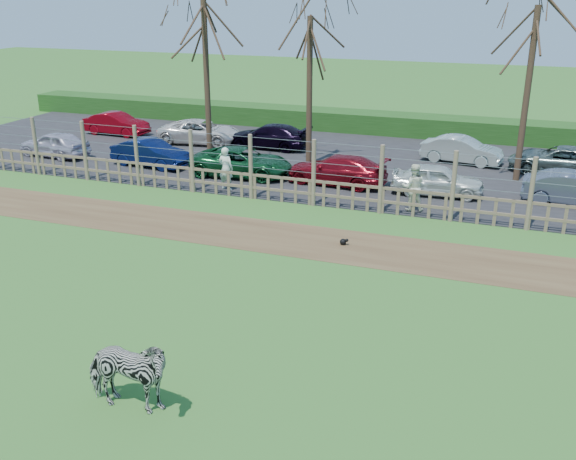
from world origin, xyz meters
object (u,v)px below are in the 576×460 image
(car_7, at_px, (117,124))
(car_9, at_px, (269,136))
(tree_left, at_px, (205,36))
(visitor_a, at_px, (226,169))
(car_1, at_px, (150,153))
(car_12, at_px, (560,160))
(car_5, at_px, (574,189))
(car_11, at_px, (462,150))
(car_0, at_px, (55,144))
(car_3, at_px, (337,170))
(tree_right, at_px, (532,52))
(car_4, at_px, (438,180))
(crow, at_px, (343,242))
(visitor_b, at_px, (413,187))
(tree_mid, at_px, (310,56))
(car_2, at_px, (241,162))
(car_8, at_px, (201,132))
(zebra, at_px, (127,375))

(car_7, bearing_deg, car_9, -87.61)
(tree_left, distance_m, visitor_a, 6.65)
(car_1, bearing_deg, car_12, -67.75)
(car_5, relative_size, car_11, 1.00)
(car_0, height_order, car_3, same)
(car_0, height_order, car_7, same)
(tree_left, distance_m, car_12, 16.33)
(tree_right, distance_m, car_3, 8.87)
(visitor_a, xyz_separation_m, car_7, (-10.04, 7.33, -0.26))
(car_0, distance_m, car_11, 19.15)
(car_4, distance_m, car_7, 18.75)
(crow, bearing_deg, visitor_b, 70.07)
(tree_mid, xyz_separation_m, visitor_b, (5.56, -4.90, -3.96))
(car_0, xyz_separation_m, car_12, (22.56, 4.95, 0.00))
(tree_right, relative_size, crow, 26.60)
(tree_mid, xyz_separation_m, car_5, (11.05, -2.21, -4.23))
(car_1, distance_m, car_5, 17.67)
(car_2, relative_size, car_9, 1.04)
(tree_right, relative_size, car_8, 1.70)
(car_5, xyz_separation_m, car_9, (-13.92, 4.59, 0.00))
(zebra, bearing_deg, car_2, 12.46)
(tree_left, distance_m, tree_right, 13.59)
(zebra, height_order, car_8, zebra)
(car_0, distance_m, car_8, 7.18)
(tree_mid, bearing_deg, car_9, 140.35)
(visitor_b, height_order, car_4, visitor_b)
(car_0, bearing_deg, tree_mid, 108.58)
(car_2, relative_size, car_4, 1.23)
(visitor_b, xyz_separation_m, car_11, (0.95, 7.58, -0.26))
(zebra, bearing_deg, tree_left, 17.92)
(car_0, relative_size, car_7, 0.97)
(visitor_b, bearing_deg, car_12, -136.63)
(tree_mid, height_order, car_2, tree_mid)
(visitor_b, bearing_deg, zebra, 66.68)
(car_2, xyz_separation_m, car_9, (-0.77, 5.18, 0.00))
(crow, xyz_separation_m, car_2, (-6.20, 6.11, 0.53))
(car_4, bearing_deg, zebra, 162.83)
(car_1, bearing_deg, tree_left, -44.55)
(crow, height_order, car_5, car_5)
(tree_mid, xyz_separation_m, zebra, (2.51, -18.50, -4.08))
(visitor_b, relative_size, car_1, 0.47)
(tree_mid, relative_size, car_3, 1.65)
(car_2, relative_size, car_8, 1.00)
(visitor_a, height_order, car_9, visitor_a)
(visitor_a, height_order, car_5, visitor_a)
(tree_right, relative_size, car_12, 1.70)
(visitor_b, xyz_separation_m, car_12, (5.15, 7.11, -0.26))
(car_5, bearing_deg, car_2, 95.27)
(car_4, bearing_deg, car_0, 85.93)
(crow, distance_m, car_5, 9.67)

